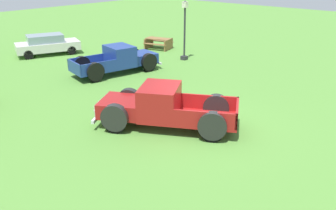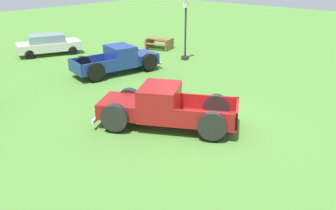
{
  "view_description": "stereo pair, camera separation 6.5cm",
  "coord_description": "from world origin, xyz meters",
  "px_view_note": "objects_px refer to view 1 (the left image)",
  "views": [
    {
      "loc": [
        -10.36,
        -7.24,
        5.88
      ],
      "look_at": [
        -0.88,
        1.0,
        0.9
      ],
      "focal_mm": 38.42,
      "sensor_mm": 36.0,
      "label": 1
    },
    {
      "loc": [
        -10.31,
        -7.29,
        5.88
      ],
      "look_at": [
        -0.88,
        1.0,
        0.9
      ],
      "focal_mm": 38.42,
      "sensor_mm": 36.0,
      "label": 2
    }
  ],
  "objects_px": {
    "pickup_truck_foreground": "(158,107)",
    "pickup_truck_behind_left": "(121,60)",
    "sedan_distant_a": "(47,44)",
    "picnic_table": "(158,42)",
    "lamp_post_near": "(185,29)"
  },
  "relations": [
    {
      "from": "pickup_truck_foreground",
      "to": "sedan_distant_a",
      "type": "bearing_deg",
      "value": 75.09
    },
    {
      "from": "sedan_distant_a",
      "to": "picnic_table",
      "type": "bearing_deg",
      "value": -35.53
    },
    {
      "from": "lamp_post_near",
      "to": "picnic_table",
      "type": "bearing_deg",
      "value": 69.78
    },
    {
      "from": "pickup_truck_behind_left",
      "to": "sedan_distant_a",
      "type": "bearing_deg",
      "value": 93.59
    },
    {
      "from": "pickup_truck_behind_left",
      "to": "sedan_distant_a",
      "type": "xyz_separation_m",
      "value": [
        -0.44,
        6.96,
        -0.01
      ]
    },
    {
      "from": "pickup_truck_foreground",
      "to": "pickup_truck_behind_left",
      "type": "xyz_separation_m",
      "value": [
        4.04,
        6.58,
        -0.04
      ]
    },
    {
      "from": "pickup_truck_foreground",
      "to": "lamp_post_near",
      "type": "distance_m",
      "value": 10.39
    },
    {
      "from": "sedan_distant_a",
      "to": "picnic_table",
      "type": "xyz_separation_m",
      "value": [
        6.31,
        -4.5,
        -0.23
      ]
    },
    {
      "from": "sedan_distant_a",
      "to": "lamp_post_near",
      "type": "height_order",
      "value": "lamp_post_near"
    },
    {
      "from": "pickup_truck_foreground",
      "to": "lamp_post_near",
      "type": "bearing_deg",
      "value": 33.03
    },
    {
      "from": "sedan_distant_a",
      "to": "lamp_post_near",
      "type": "xyz_separation_m",
      "value": [
        5.05,
        -7.91,
        1.24
      ]
    },
    {
      "from": "sedan_distant_a",
      "to": "picnic_table",
      "type": "height_order",
      "value": "sedan_distant_a"
    },
    {
      "from": "pickup_truck_foreground",
      "to": "picnic_table",
      "type": "relative_size",
      "value": 2.58
    },
    {
      "from": "pickup_truck_behind_left",
      "to": "sedan_distant_a",
      "type": "relative_size",
      "value": 1.19
    },
    {
      "from": "pickup_truck_behind_left",
      "to": "sedan_distant_a",
      "type": "distance_m",
      "value": 6.98
    }
  ]
}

